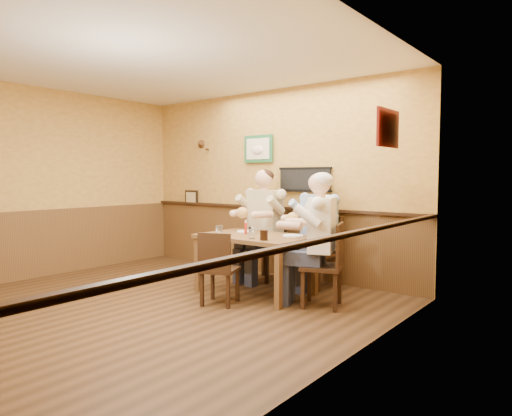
% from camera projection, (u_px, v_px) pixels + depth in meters
% --- Properties ---
extents(room, '(5.02, 5.03, 2.81)m').
position_uv_depth(room, '(155.00, 159.00, 5.07)').
color(room, '#321F0F').
rests_on(room, ground).
extents(dining_table, '(1.40, 0.90, 0.75)m').
position_uv_depth(dining_table, '(255.00, 242.00, 5.80)').
color(dining_table, brown).
rests_on(dining_table, ground).
extents(chair_back_left, '(0.48, 0.48, 1.00)m').
position_uv_depth(chair_back_left, '(265.00, 245.00, 6.57)').
color(chair_back_left, '#321D0F').
rests_on(chair_back_left, ground).
extents(chair_back_right, '(0.54, 0.54, 0.96)m').
position_uv_depth(chair_back_right, '(319.00, 252.00, 6.13)').
color(chair_back_right, '#321D0F').
rests_on(chair_back_right, ground).
extents(chair_right_end, '(0.57, 0.57, 0.97)m').
position_uv_depth(chair_right_end, '(322.00, 265.00, 5.22)').
color(chair_right_end, '#321D0F').
rests_on(chair_right_end, ground).
extents(chair_near_side, '(0.51, 0.51, 0.86)m').
position_uv_depth(chair_near_side, '(220.00, 268.00, 5.33)').
color(chair_near_side, '#321D0F').
rests_on(chair_near_side, ground).
extents(diner_tan_shirt, '(0.69, 0.69, 1.43)m').
position_uv_depth(diner_tan_shirt, '(265.00, 231.00, 6.56)').
color(diner_tan_shirt, '#CBB78B').
rests_on(diner_tan_shirt, ground).
extents(diner_blue_polo, '(0.78, 0.78, 1.38)m').
position_uv_depth(diner_blue_polo, '(319.00, 237.00, 6.12)').
color(diner_blue_polo, '#86A1C9').
rests_on(diner_blue_polo, ground).
extents(diner_white_elder, '(0.82, 0.82, 1.38)m').
position_uv_depth(diner_white_elder, '(322.00, 247.00, 5.20)').
color(diner_white_elder, white).
rests_on(diner_white_elder, ground).
extents(water_glass_left, '(0.09, 0.09, 0.13)m').
position_uv_depth(water_glass_left, '(219.00, 231.00, 5.72)').
color(water_glass_left, white).
rests_on(water_glass_left, dining_table).
extents(water_glass_mid, '(0.10, 0.10, 0.11)m').
position_uv_depth(water_glass_mid, '(252.00, 234.00, 5.47)').
color(water_glass_mid, white).
rests_on(water_glass_mid, dining_table).
extents(cola_tumbler, '(0.09, 0.09, 0.12)m').
position_uv_depth(cola_tumbler, '(264.00, 235.00, 5.31)').
color(cola_tumbler, black).
rests_on(cola_tumbler, dining_table).
extents(hot_sauce_bottle, '(0.05, 0.05, 0.16)m').
position_uv_depth(hot_sauce_bottle, '(246.00, 228.00, 5.90)').
color(hot_sauce_bottle, '#B52813').
rests_on(hot_sauce_bottle, dining_table).
extents(salt_shaker, '(0.04, 0.04, 0.09)m').
position_uv_depth(salt_shaker, '(252.00, 230.00, 5.92)').
color(salt_shaker, white).
rests_on(salt_shaker, dining_table).
extents(pepper_shaker, '(0.04, 0.04, 0.10)m').
position_uv_depth(pepper_shaker, '(250.00, 230.00, 5.88)').
color(pepper_shaker, black).
rests_on(pepper_shaker, dining_table).
extents(plate_far_left, '(0.33, 0.33, 0.02)m').
position_uv_depth(plate_far_left, '(246.00, 231.00, 6.12)').
color(plate_far_left, white).
rests_on(plate_far_left, dining_table).
extents(plate_far_right, '(0.28, 0.28, 0.02)m').
position_uv_depth(plate_far_right, '(293.00, 236.00, 5.67)').
color(plate_far_right, white).
rests_on(plate_far_right, dining_table).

